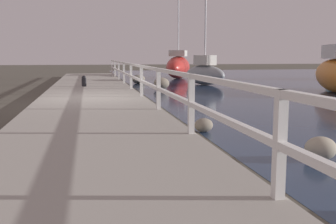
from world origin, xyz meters
name	(u,v)px	position (x,y,z in m)	size (l,w,h in m)	color
ground_plane	(92,105)	(0.00, 0.00, 0.00)	(120.00, 120.00, 0.00)	#4C473D
dock_walkway	(92,101)	(0.00, 0.00, 0.13)	(3.47, 36.00, 0.25)	#9E998E
railing	(141,75)	(1.63, 0.00, 0.97)	(0.10, 32.50, 1.05)	white
boulder_water_edge	(140,79)	(2.90, 10.16, 0.24)	(0.63, 0.56, 0.47)	slate
boulder_near_dock	(321,148)	(3.38, -7.71, 0.18)	(0.49, 0.44, 0.37)	gray
boulder_mid_strip	(204,125)	(2.26, -5.17, 0.15)	(0.40, 0.36, 0.30)	slate
boulder_downstream	(138,79)	(2.72, 9.74, 0.25)	(0.68, 0.61, 0.51)	#666056
boulder_far_strip	(161,83)	(3.36, 5.61, 0.28)	(0.76, 0.68, 0.57)	slate
mooring_bollard	(84,81)	(-0.30, 4.85, 0.49)	(0.21, 0.21, 0.48)	black
sailboat_red	(178,66)	(6.22, 14.43, 0.87)	(3.35, 5.91, 8.19)	red
sailboat_gray	(205,73)	(6.24, 7.94, 0.67)	(2.13, 3.21, 5.40)	gray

